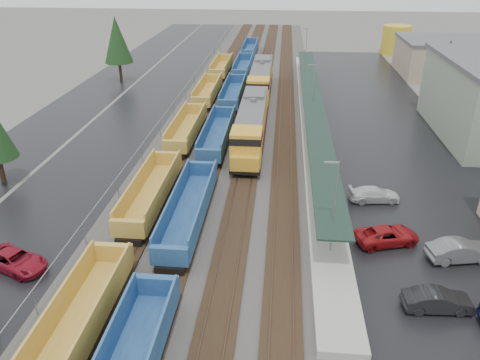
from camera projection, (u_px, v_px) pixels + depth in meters
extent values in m
cube|color=#302D2B|center=(246.00, 101.00, 71.83)|extent=(20.00, 160.00, 0.08)
cube|color=black|center=(208.00, 99.00, 72.27)|extent=(2.60, 160.00, 0.15)
cube|color=#473326|center=(203.00, 98.00, 72.28)|extent=(0.08, 160.00, 0.07)
cube|color=#473326|center=(212.00, 99.00, 72.16)|extent=(0.08, 160.00, 0.07)
cube|color=black|center=(234.00, 100.00, 71.94)|extent=(2.60, 160.00, 0.15)
cube|color=#473326|center=(229.00, 99.00, 71.95)|extent=(0.08, 160.00, 0.07)
cube|color=#473326|center=(238.00, 99.00, 71.83)|extent=(0.08, 160.00, 0.07)
cube|color=black|center=(259.00, 100.00, 71.61)|extent=(2.60, 160.00, 0.15)
cube|color=#473326|center=(255.00, 100.00, 71.62)|extent=(0.08, 160.00, 0.07)
cube|color=#473326|center=(264.00, 100.00, 71.50)|extent=(0.08, 160.00, 0.07)
cube|color=black|center=(286.00, 101.00, 71.28)|extent=(2.60, 160.00, 0.15)
cube|color=#473326|center=(281.00, 100.00, 71.29)|extent=(0.08, 160.00, 0.07)
cube|color=#473326|center=(290.00, 101.00, 71.17)|extent=(0.08, 160.00, 0.07)
cube|color=black|center=(151.00, 98.00, 73.08)|extent=(10.00, 160.00, 0.02)
cube|color=black|center=(89.00, 97.00, 73.91)|extent=(9.00, 160.00, 0.02)
cube|color=black|center=(384.00, 127.00, 61.34)|extent=(16.00, 100.00, 0.02)
cube|color=#9E9B93|center=(312.00, 122.00, 61.98)|extent=(3.00, 80.00, 0.70)
cylinder|color=gray|center=(326.00, 204.00, 38.98)|extent=(0.16, 0.16, 2.40)
cylinder|color=gray|center=(317.00, 139.00, 52.37)|extent=(0.16, 0.16, 2.40)
cylinder|color=gray|center=(311.00, 100.00, 65.75)|extent=(0.16, 0.16, 2.40)
cylinder|color=gray|center=(307.00, 75.00, 79.14)|extent=(0.16, 0.16, 2.40)
cylinder|color=gray|center=(304.00, 56.00, 92.52)|extent=(0.16, 0.16, 2.40)
cube|color=black|center=(313.00, 102.00, 60.71)|extent=(2.60, 65.00, 0.15)
cylinder|color=gray|center=(334.00, 212.00, 33.59)|extent=(0.12, 0.12, 8.00)
cube|color=gray|center=(332.00, 163.00, 31.90)|extent=(1.00, 0.15, 0.12)
cylinder|color=gray|center=(314.00, 96.00, 60.36)|extent=(0.12, 0.12, 8.00)
cube|color=gray|center=(312.00, 65.00, 58.67)|extent=(1.00, 0.15, 0.12)
cylinder|color=gray|center=(306.00, 50.00, 87.13)|extent=(0.12, 0.12, 8.00)
cube|color=gray|center=(304.00, 29.00, 85.44)|extent=(1.00, 0.15, 0.12)
cylinder|color=gray|center=(35.00, 304.00, 29.36)|extent=(0.08, 0.08, 2.00)
cylinder|color=gray|center=(84.00, 234.00, 36.49)|extent=(0.08, 0.08, 2.00)
cylinder|color=gray|center=(118.00, 188.00, 43.63)|extent=(0.08, 0.08, 2.00)
cylinder|color=gray|center=(142.00, 154.00, 50.77)|extent=(0.08, 0.08, 2.00)
cylinder|color=gray|center=(160.00, 129.00, 57.91)|extent=(0.08, 0.08, 2.00)
cylinder|color=gray|center=(174.00, 109.00, 65.05)|extent=(0.08, 0.08, 2.00)
cylinder|color=gray|center=(185.00, 93.00, 72.19)|extent=(0.08, 0.08, 2.00)
cylinder|color=gray|center=(195.00, 80.00, 79.33)|extent=(0.08, 0.08, 2.00)
cylinder|color=gray|center=(202.00, 69.00, 86.47)|extent=(0.08, 0.08, 2.00)
cylinder|color=gray|center=(209.00, 60.00, 93.60)|extent=(0.08, 0.08, 2.00)
cylinder|color=gray|center=(215.00, 52.00, 100.74)|extent=(0.08, 0.08, 2.00)
cylinder|color=gray|center=(219.00, 45.00, 107.88)|extent=(0.08, 0.08, 2.00)
cylinder|color=gray|center=(224.00, 39.00, 115.02)|extent=(0.08, 0.08, 2.00)
cylinder|color=gray|center=(227.00, 34.00, 122.16)|extent=(0.08, 0.08, 2.00)
cylinder|color=gray|center=(231.00, 29.00, 129.30)|extent=(0.08, 0.08, 2.00)
cylinder|color=gray|center=(234.00, 25.00, 136.44)|extent=(0.08, 0.08, 2.00)
cube|color=gray|center=(185.00, 87.00, 71.74)|extent=(0.05, 160.00, 0.05)
cube|color=gray|center=(451.00, 59.00, 85.38)|extent=(18.00, 14.00, 6.00)
cube|color=#59595B|center=(455.00, 40.00, 83.93)|extent=(18.36, 14.28, 0.50)
ellipsoid|color=#51644E|center=(203.00, 4.00, 199.26)|extent=(154.00, 110.00, 19.80)
ellipsoid|color=#51644E|center=(366.00, 3.00, 202.38)|extent=(196.00, 140.00, 25.20)
cylinder|color=#332316|center=(1.00, 170.00, 46.30)|extent=(0.50, 0.50, 2.70)
cylinder|color=#332316|center=(121.00, 72.00, 81.94)|extent=(0.50, 0.50, 3.30)
cone|color=black|center=(117.00, 40.00, 79.50)|extent=(4.84, 4.84, 7.70)
cylinder|color=#332316|center=(440.00, 100.00, 67.07)|extent=(0.50, 0.50, 3.00)
cone|color=black|center=(446.00, 65.00, 64.85)|extent=(4.40, 4.40, 7.00)
cube|color=black|center=(252.00, 136.00, 55.97)|extent=(3.12, 20.79, 0.42)
cube|color=#C37E1C|center=(252.00, 119.00, 56.12)|extent=(2.91, 16.64, 3.12)
cube|color=#C37E1C|center=(246.00, 146.00, 47.86)|extent=(3.12, 3.33, 3.54)
cube|color=black|center=(246.00, 137.00, 47.40)|extent=(3.17, 3.38, 0.73)
cube|color=#C37E1C|center=(245.00, 163.00, 46.65)|extent=(2.91, 1.04, 1.46)
cube|color=#59595B|center=(253.00, 106.00, 55.38)|extent=(2.96, 16.64, 0.36)
cube|color=maroon|center=(240.00, 129.00, 56.79)|extent=(0.04, 16.64, 0.36)
cube|color=maroon|center=(264.00, 129.00, 56.55)|extent=(0.04, 16.64, 0.36)
cube|color=black|center=(252.00, 139.00, 56.16)|extent=(2.29, 6.24, 0.62)
cube|color=black|center=(247.00, 163.00, 49.62)|extent=(2.50, 4.16, 0.52)
cube|color=black|center=(255.00, 119.00, 62.61)|extent=(2.50, 4.16, 0.52)
cylinder|color=#59595B|center=(253.00, 101.00, 56.17)|extent=(0.73, 0.73, 0.52)
cube|color=#59595B|center=(255.00, 94.00, 58.97)|extent=(2.50, 4.16, 0.52)
cube|color=black|center=(261.00, 89.00, 74.71)|extent=(3.12, 20.79, 0.42)
cube|color=#C37E1C|center=(261.00, 77.00, 74.85)|extent=(2.91, 16.64, 3.12)
cube|color=#C37E1C|center=(258.00, 91.00, 66.60)|extent=(3.12, 3.33, 3.54)
cube|color=black|center=(258.00, 84.00, 66.14)|extent=(3.17, 3.38, 0.73)
cube|color=#C37E1C|center=(257.00, 102.00, 65.39)|extent=(2.91, 1.04, 1.46)
cube|color=#59595B|center=(262.00, 66.00, 74.12)|extent=(2.96, 16.64, 0.36)
cube|color=maroon|center=(252.00, 84.00, 75.53)|extent=(0.04, 16.64, 0.36)
cube|color=maroon|center=(270.00, 85.00, 75.29)|extent=(0.04, 16.64, 0.36)
cube|color=black|center=(261.00, 92.00, 74.90)|extent=(2.29, 6.24, 0.62)
cube|color=black|center=(258.00, 105.00, 68.36)|extent=(2.50, 4.16, 0.52)
cube|color=black|center=(263.00, 80.00, 81.34)|extent=(2.50, 4.16, 0.52)
cylinder|color=#59595B|center=(262.00, 63.00, 74.91)|extent=(0.73, 0.73, 0.52)
cube|color=#59595B|center=(263.00, 59.00, 77.71)|extent=(2.50, 4.16, 0.52)
cube|color=#AB992F|center=(77.00, 330.00, 27.49)|extent=(2.74, 13.03, 0.26)
cube|color=#AB992F|center=(53.00, 316.00, 27.18)|extent=(0.16, 13.03, 1.90)
cube|color=#AB992F|center=(97.00, 319.00, 26.96)|extent=(0.16, 13.03, 1.90)
cube|color=#AB992F|center=(114.00, 253.00, 33.17)|extent=(2.74, 0.53, 1.47)
cube|color=black|center=(112.00, 272.00, 32.98)|extent=(2.11, 2.32, 0.53)
cube|color=#AB992F|center=(152.00, 196.00, 42.41)|extent=(2.74, 13.03, 0.26)
cube|color=#AB992F|center=(136.00, 186.00, 42.10)|extent=(0.16, 13.03, 1.90)
cube|color=#AB992F|center=(165.00, 187.00, 41.88)|extent=(0.16, 13.03, 1.90)
cube|color=#AB992F|center=(128.00, 229.00, 36.08)|extent=(2.74, 0.53, 1.47)
cube|color=#AB992F|center=(168.00, 159.00, 48.08)|extent=(2.74, 0.53, 1.47)
cube|color=black|center=(132.00, 235.00, 37.21)|extent=(2.11, 2.32, 0.53)
cube|color=black|center=(167.00, 171.00, 47.89)|extent=(2.11, 2.32, 0.53)
cube|color=#AB992F|center=(187.00, 132.00, 57.32)|extent=(2.74, 13.03, 0.26)
cube|color=#AB992F|center=(176.00, 124.00, 57.01)|extent=(0.16, 13.03, 1.90)
cube|color=#AB992F|center=(197.00, 125.00, 56.79)|extent=(0.16, 13.03, 1.90)
cube|color=#AB992F|center=(175.00, 147.00, 51.00)|extent=(2.74, 0.53, 1.47)
cube|color=#AB992F|center=(197.00, 109.00, 63.00)|extent=(2.74, 0.53, 1.47)
cube|color=black|center=(177.00, 153.00, 52.12)|extent=(2.11, 2.32, 0.53)
cube|color=black|center=(196.00, 118.00, 62.81)|extent=(2.11, 2.32, 0.53)
cube|color=#AB992F|center=(208.00, 94.00, 72.24)|extent=(2.74, 13.03, 0.26)
cube|color=#AB992F|center=(199.00, 88.00, 71.93)|extent=(0.16, 13.03, 1.90)
cube|color=#AB992F|center=(216.00, 88.00, 71.71)|extent=(0.16, 13.03, 1.90)
cube|color=#AB992F|center=(201.00, 102.00, 65.91)|extent=(2.74, 0.53, 1.47)
cube|color=#AB992F|center=(214.00, 78.00, 77.91)|extent=(2.74, 0.53, 1.47)
cube|color=black|center=(202.00, 108.00, 67.04)|extent=(2.11, 2.32, 0.53)
cube|color=black|center=(214.00, 86.00, 77.72)|extent=(2.11, 2.32, 0.53)
cube|color=#AB992F|center=(222.00, 69.00, 87.15)|extent=(2.74, 13.03, 0.26)
cube|color=#AB992F|center=(215.00, 64.00, 86.84)|extent=(0.16, 13.03, 1.90)
cube|color=#AB992F|center=(229.00, 64.00, 86.63)|extent=(0.16, 13.03, 1.90)
cube|color=#AB992F|center=(217.00, 74.00, 80.83)|extent=(2.74, 0.53, 1.47)
cube|color=#AB992F|center=(226.00, 58.00, 92.83)|extent=(2.74, 0.53, 1.47)
cube|color=black|center=(217.00, 79.00, 81.95)|extent=(2.11, 2.32, 0.53)
cube|color=black|center=(226.00, 64.00, 92.64)|extent=(2.11, 2.32, 0.53)
cube|color=navy|center=(158.00, 286.00, 29.91)|extent=(2.76, 0.53, 1.49)
cube|color=black|center=(156.00, 307.00, 29.72)|extent=(2.13, 2.34, 0.53)
cube|color=navy|center=(189.00, 213.00, 39.66)|extent=(2.76, 14.09, 0.27)
cube|color=navy|center=(173.00, 202.00, 39.34)|extent=(0.16, 14.09, 1.91)
cube|color=navy|center=(204.00, 204.00, 39.12)|extent=(0.16, 14.09, 1.91)
cube|color=navy|center=(169.00, 256.00, 32.85)|extent=(2.76, 0.53, 1.49)
cube|color=navy|center=(203.00, 169.00, 45.81)|extent=(2.76, 0.53, 1.49)
cube|color=black|center=(173.00, 262.00, 33.98)|extent=(2.13, 2.34, 0.53)
cube|color=black|center=(202.00, 182.00, 45.61)|extent=(2.13, 2.34, 0.53)
cube|color=navy|center=(218.00, 137.00, 55.55)|extent=(2.76, 14.09, 0.27)
cube|color=navy|center=(206.00, 129.00, 55.24)|extent=(0.16, 14.09, 1.91)
cube|color=navy|center=(229.00, 130.00, 55.02)|extent=(0.16, 14.09, 1.91)
cube|color=navy|center=(208.00, 156.00, 48.74)|extent=(2.76, 0.53, 1.49)
cube|color=navy|center=(225.00, 112.00, 61.70)|extent=(2.76, 0.53, 1.49)
cube|color=black|center=(209.00, 162.00, 49.88)|extent=(2.13, 2.34, 0.53)
cube|color=black|center=(224.00, 122.00, 61.51)|extent=(2.13, 2.34, 0.53)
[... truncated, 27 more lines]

